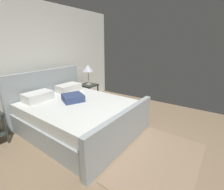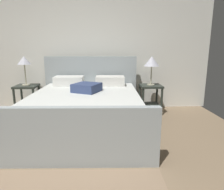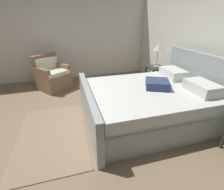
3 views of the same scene
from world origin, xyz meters
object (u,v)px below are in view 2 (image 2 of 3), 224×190
object	(u,v)px
bed	(86,109)
table_lamp_right	(152,62)
nightstand_left	(27,95)
table_lamp_left	(24,62)
nightstand_right	(150,94)

from	to	relation	value
bed	table_lamp_right	size ratio (longest dim) A/B	4.04
bed	table_lamp_right	xyz separation A→B (m)	(1.28, 0.80, 0.73)
bed	nightstand_left	distance (m)	1.57
table_lamp_right	table_lamp_left	xyz separation A→B (m)	(-2.57, 0.09, 0.01)
nightstand_right	nightstand_left	xyz separation A→B (m)	(-2.57, 0.09, 0.00)
table_lamp_right	nightstand_right	bearing A→B (deg)	-116.57
nightstand_left	table_lamp_left	distance (m)	0.68
bed	table_lamp_right	bearing A→B (deg)	32.12
table_lamp_left	table_lamp_right	bearing A→B (deg)	-2.01
nightstand_right	table_lamp_left	distance (m)	2.66
bed	table_lamp_left	bearing A→B (deg)	145.17
bed	table_lamp_right	distance (m)	1.68
nightstand_right	table_lamp_left	xyz separation A→B (m)	(-2.57, 0.09, 0.68)
nightstand_right	nightstand_left	size ratio (longest dim) A/B	1.00
nightstand_right	table_lamp_right	world-z (taller)	table_lamp_right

